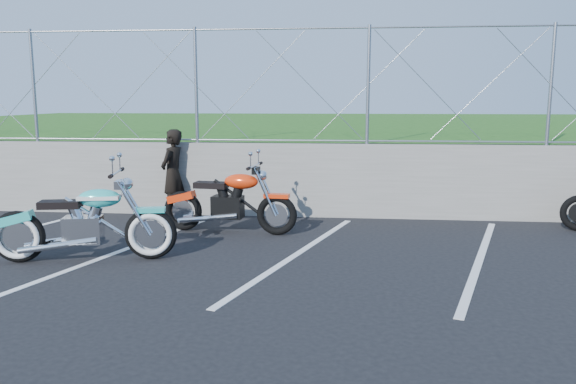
# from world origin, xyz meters

# --- Properties ---
(ground) EXTENTS (90.00, 90.00, 0.00)m
(ground) POSITION_xyz_m (0.00, 0.00, 0.00)
(ground) COLOR black
(ground) RESTS_ON ground
(retaining_wall) EXTENTS (30.00, 0.22, 1.30)m
(retaining_wall) POSITION_xyz_m (0.00, 3.50, 0.65)
(retaining_wall) COLOR slate
(retaining_wall) RESTS_ON ground
(grass_field) EXTENTS (30.00, 20.00, 1.30)m
(grass_field) POSITION_xyz_m (0.00, 13.50, 0.65)
(grass_field) COLOR #204D14
(grass_field) RESTS_ON ground
(chain_link_fence) EXTENTS (28.00, 0.03, 2.00)m
(chain_link_fence) POSITION_xyz_m (0.00, 3.50, 2.30)
(chain_link_fence) COLOR gray
(chain_link_fence) RESTS_ON retaining_wall
(parking_lines) EXTENTS (18.29, 4.31, 0.01)m
(parking_lines) POSITION_xyz_m (1.20, 1.00, 0.00)
(parking_lines) COLOR silver
(parking_lines) RESTS_ON ground
(cruiser_turquoise) EXTENTS (2.31, 0.73, 1.16)m
(cruiser_turquoise) POSITION_xyz_m (-2.67, 0.42, 0.46)
(cruiser_turquoise) COLOR black
(cruiser_turquoise) RESTS_ON ground
(naked_orange) EXTENTS (2.16, 0.73, 1.08)m
(naked_orange) POSITION_xyz_m (-1.14, 2.12, 0.46)
(naked_orange) COLOR black
(naked_orange) RESTS_ON ground
(person_standing) EXTENTS (0.48, 0.63, 1.55)m
(person_standing) POSITION_xyz_m (-2.38, 3.20, 0.78)
(person_standing) COLOR black
(person_standing) RESTS_ON ground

